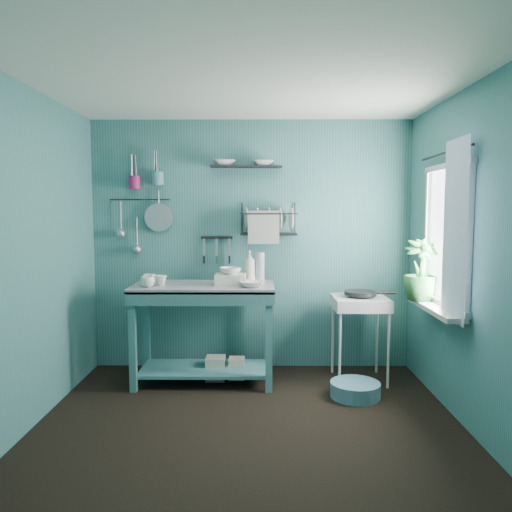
{
  "coord_description": "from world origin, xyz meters",
  "views": [
    {
      "loc": [
        0.08,
        -3.54,
        1.6
      ],
      "look_at": [
        0.05,
        0.85,
        1.2
      ],
      "focal_mm": 35.0,
      "sensor_mm": 36.0,
      "label": 1
    }
  ],
  "objects_px": {
    "water_bottle": "(260,267)",
    "dish_rack": "(269,219)",
    "mug_mid": "(161,280)",
    "utensil_cup_teal": "(158,179)",
    "wash_tub": "(231,279)",
    "storage_tin_large": "(216,368)",
    "work_counter": "(204,333)",
    "mug_left": "(148,282)",
    "hotplate_stand": "(359,339)",
    "potted_plant": "(421,270)",
    "soap_bottle": "(249,266)",
    "utensil_cup_magenta": "(135,183)",
    "frying_pan": "(360,293)",
    "colander": "(159,217)",
    "storage_tin_small": "(237,368)",
    "floor_basin": "(355,390)"
  },
  "relations": [
    {
      "from": "colander",
      "to": "floor_basin",
      "type": "xyz_separation_m",
      "value": [
        1.83,
        -0.82,
        -1.47
      ]
    },
    {
      "from": "water_bottle",
      "to": "storage_tin_large",
      "type": "distance_m",
      "value": 1.05
    },
    {
      "from": "mug_mid",
      "to": "utensil_cup_magenta",
      "type": "height_order",
      "value": "utensil_cup_magenta"
    },
    {
      "from": "mug_mid",
      "to": "water_bottle",
      "type": "xyz_separation_m",
      "value": [
        0.9,
        0.28,
        0.09
      ]
    },
    {
      "from": "wash_tub",
      "to": "potted_plant",
      "type": "xyz_separation_m",
      "value": [
        1.65,
        -0.28,
        0.12
      ]
    },
    {
      "from": "frying_pan",
      "to": "dish_rack",
      "type": "height_order",
      "value": "dish_rack"
    },
    {
      "from": "mug_mid",
      "to": "colander",
      "type": "height_order",
      "value": "colander"
    },
    {
      "from": "water_bottle",
      "to": "dish_rack",
      "type": "distance_m",
      "value": 0.49
    },
    {
      "from": "storage_tin_large",
      "to": "soap_bottle",
      "type": "bearing_deg",
      "value": 25.11
    },
    {
      "from": "water_bottle",
      "to": "potted_plant",
      "type": "relative_size",
      "value": 0.53
    },
    {
      "from": "hotplate_stand",
      "to": "utensil_cup_magenta",
      "type": "relative_size",
      "value": 6.12
    },
    {
      "from": "floor_basin",
      "to": "storage_tin_small",
      "type": "bearing_deg",
      "value": 155.48
    },
    {
      "from": "hotplate_stand",
      "to": "storage_tin_large",
      "type": "height_order",
      "value": "hotplate_stand"
    },
    {
      "from": "mug_mid",
      "to": "potted_plant",
      "type": "height_order",
      "value": "potted_plant"
    },
    {
      "from": "wash_tub",
      "to": "mug_mid",
      "type": "bearing_deg",
      "value": -176.37
    },
    {
      "from": "mug_left",
      "to": "frying_pan",
      "type": "relative_size",
      "value": 0.41
    },
    {
      "from": "utensil_cup_magenta",
      "to": "potted_plant",
      "type": "bearing_deg",
      "value": -14.98
    },
    {
      "from": "colander",
      "to": "dish_rack",
      "type": "bearing_deg",
      "value": -4.17
    },
    {
      "from": "work_counter",
      "to": "utensil_cup_teal",
      "type": "height_order",
      "value": "utensil_cup_teal"
    },
    {
      "from": "mug_mid",
      "to": "floor_basin",
      "type": "bearing_deg",
      "value": -11.0
    },
    {
      "from": "utensil_cup_teal",
      "to": "water_bottle",
      "type": "bearing_deg",
      "value": -9.91
    },
    {
      "from": "hotplate_stand",
      "to": "frying_pan",
      "type": "height_order",
      "value": "frying_pan"
    },
    {
      "from": "frying_pan",
      "to": "storage_tin_small",
      "type": "bearing_deg",
      "value": 178.52
    },
    {
      "from": "soap_bottle",
      "to": "dish_rack",
      "type": "bearing_deg",
      "value": 38.16
    },
    {
      "from": "utensil_cup_magenta",
      "to": "soap_bottle",
      "type": "bearing_deg",
      "value": -9.77
    },
    {
      "from": "utensil_cup_teal",
      "to": "storage_tin_large",
      "type": "distance_m",
      "value": 1.93
    },
    {
      "from": "mug_left",
      "to": "mug_mid",
      "type": "bearing_deg",
      "value": 45.0
    },
    {
      "from": "frying_pan",
      "to": "storage_tin_large",
      "type": "relative_size",
      "value": 1.36
    },
    {
      "from": "storage_tin_large",
      "to": "dish_rack",
      "type": "bearing_deg",
      "value": 30.33
    },
    {
      "from": "water_bottle",
      "to": "dish_rack",
      "type": "bearing_deg",
      "value": 55.76
    },
    {
      "from": "work_counter",
      "to": "potted_plant",
      "type": "xyz_separation_m",
      "value": [
        1.9,
        -0.3,
        0.63
      ]
    },
    {
      "from": "mug_left",
      "to": "frying_pan",
      "type": "xyz_separation_m",
      "value": [
        1.94,
        0.21,
        -0.13
      ]
    },
    {
      "from": "wash_tub",
      "to": "dish_rack",
      "type": "height_order",
      "value": "dish_rack"
    },
    {
      "from": "wash_tub",
      "to": "soap_bottle",
      "type": "distance_m",
      "value": 0.3
    },
    {
      "from": "dish_rack",
      "to": "potted_plant",
      "type": "relative_size",
      "value": 1.04
    },
    {
      "from": "storage_tin_small",
      "to": "colander",
      "type": "bearing_deg",
      "value": 156.39
    },
    {
      "from": "dish_rack",
      "to": "storage_tin_large",
      "type": "distance_m",
      "value": 1.53
    },
    {
      "from": "mug_left",
      "to": "dish_rack",
      "type": "distance_m",
      "value": 1.32
    },
    {
      "from": "storage_tin_large",
      "to": "storage_tin_small",
      "type": "bearing_deg",
      "value": 8.53
    },
    {
      "from": "soap_bottle",
      "to": "colander",
      "type": "distance_m",
      "value": 1.05
    },
    {
      "from": "wash_tub",
      "to": "utensil_cup_teal",
      "type": "distance_m",
      "value": 1.27
    },
    {
      "from": "work_counter",
      "to": "water_bottle",
      "type": "height_order",
      "value": "water_bottle"
    },
    {
      "from": "hotplate_stand",
      "to": "frying_pan",
      "type": "relative_size",
      "value": 2.65
    },
    {
      "from": "work_counter",
      "to": "potted_plant",
      "type": "height_order",
      "value": "potted_plant"
    },
    {
      "from": "work_counter",
      "to": "dish_rack",
      "type": "distance_m",
      "value": 1.27
    },
    {
      "from": "utensil_cup_magenta",
      "to": "potted_plant",
      "type": "relative_size",
      "value": 0.25
    },
    {
      "from": "mug_mid",
      "to": "utensil_cup_teal",
      "type": "height_order",
      "value": "utensil_cup_teal"
    },
    {
      "from": "storage_tin_large",
      "to": "floor_basin",
      "type": "distance_m",
      "value": 1.32
    },
    {
      "from": "mug_left",
      "to": "utensil_cup_teal",
      "type": "height_order",
      "value": "utensil_cup_teal"
    },
    {
      "from": "hotplate_stand",
      "to": "utensil_cup_teal",
      "type": "bearing_deg",
      "value": 169.04
    }
  ]
}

